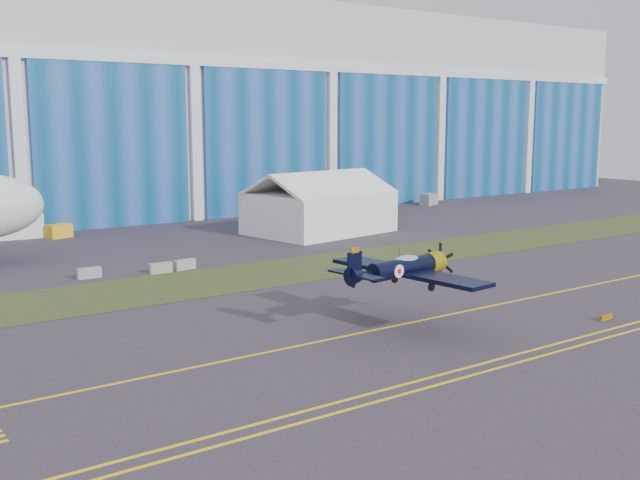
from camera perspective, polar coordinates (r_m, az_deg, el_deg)
ground at (r=47.53m, az=-7.14°, el=-6.98°), size 260.00×260.00×0.00m
grass_median at (r=59.88m, az=-13.48°, el=-3.77°), size 260.00×10.00×0.02m
taxiway_centreline at (r=43.35m, az=-3.99°, el=-8.51°), size 200.00×0.20×0.02m
edge_line_near at (r=36.02m, az=4.06°, el=-12.26°), size 80.00×0.20×0.02m
edge_line_far at (r=36.74m, az=3.05°, el=-11.81°), size 80.00×0.20×0.02m
guard_board_right at (r=53.38m, az=20.99°, el=-5.53°), size 1.20×0.15×0.35m
warbird at (r=47.45m, az=6.28°, el=-2.13°), size 10.99×12.80×3.52m
tent at (r=87.69m, az=-0.05°, el=2.92°), size 17.33×13.90×7.27m
shipping_container at (r=90.29m, az=-22.38°, el=0.96°), size 6.53×3.13×2.74m
tug at (r=89.14m, az=-19.26°, el=0.64°), size 2.91×2.21×1.51m
gse_box at (r=118.01m, az=8.30°, el=3.10°), size 3.38×2.48×1.82m
barrier_a at (r=65.63m, az=-17.19°, el=-2.42°), size 2.01×0.63×0.90m
barrier_b at (r=66.29m, az=-12.05°, el=-2.10°), size 2.02×0.65×0.90m
barrier_c at (r=67.41m, az=-10.28°, el=-1.85°), size 2.07×0.90×0.90m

